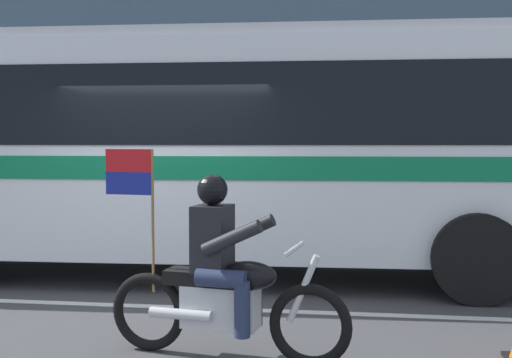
# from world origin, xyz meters

# --- Properties ---
(ground_plane) EXTENTS (60.00, 60.00, 0.00)m
(ground_plane) POSITION_xyz_m (0.00, 0.00, 0.00)
(ground_plane) COLOR #3D3D3F
(sidewalk_curb) EXTENTS (28.00, 3.80, 0.15)m
(sidewalk_curb) POSITION_xyz_m (0.00, 5.10, 0.07)
(sidewalk_curb) COLOR #B7B2A8
(sidewalk_curb) RESTS_ON ground_plane
(lane_center_stripe) EXTENTS (26.60, 0.14, 0.01)m
(lane_center_stripe) POSITION_xyz_m (0.00, -0.60, 0.00)
(lane_center_stripe) COLOR silver
(lane_center_stripe) RESTS_ON ground_plane
(transit_bus) EXTENTS (10.95, 2.99, 3.22)m
(transit_bus) POSITION_xyz_m (0.63, 1.19, 1.88)
(transit_bus) COLOR silver
(transit_bus) RESTS_ON ground_plane
(motorcycle_with_rider) EXTENTS (2.18, 0.69, 1.78)m
(motorcycle_with_rider) POSITION_xyz_m (1.11, -2.13, 0.67)
(motorcycle_with_rider) COLOR black
(motorcycle_with_rider) RESTS_ON ground_plane
(fire_hydrant) EXTENTS (0.22, 0.30, 0.75)m
(fire_hydrant) POSITION_xyz_m (1.40, 4.19, 0.52)
(fire_hydrant) COLOR #4C8C3F
(fire_hydrant) RESTS_ON sidewalk_curb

